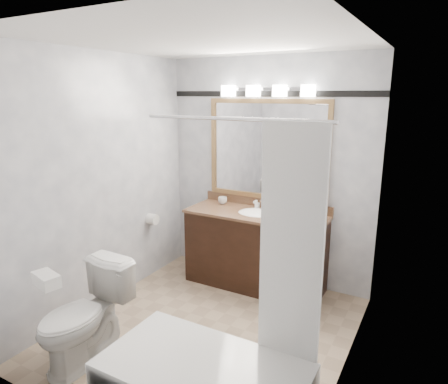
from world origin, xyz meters
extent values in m
cube|color=tan|center=(0.00, 0.00, -0.01)|extent=(2.40, 2.60, 0.01)
cube|color=white|center=(0.00, 0.00, 2.50)|extent=(2.40, 2.60, 0.01)
cube|color=silver|center=(0.00, 1.30, 1.25)|extent=(2.40, 0.01, 2.50)
cube|color=silver|center=(0.00, -1.30, 1.25)|extent=(2.40, 0.01, 2.50)
cube|color=silver|center=(-1.20, 0.00, 1.25)|extent=(0.01, 2.60, 2.50)
cube|color=silver|center=(1.20, 0.00, 1.25)|extent=(0.01, 2.60, 2.50)
cube|color=black|center=(0.00, 1.01, 0.41)|extent=(1.50, 0.55, 0.82)
cube|color=#986A47|center=(0.00, 1.01, 0.83)|extent=(1.53, 0.58, 0.03)
cube|color=#986A47|center=(0.00, 1.29, 0.90)|extent=(1.53, 0.03, 0.10)
ellipsoid|color=white|center=(0.00, 1.01, 0.82)|extent=(0.44, 0.34, 0.14)
cube|color=#A37B4A|center=(0.00, 1.28, 2.02)|extent=(1.40, 0.04, 0.05)
cube|color=#A37B4A|center=(0.00, 1.28, 0.97)|extent=(1.40, 0.04, 0.05)
cube|color=#A37B4A|center=(-0.68, 1.28, 1.50)|extent=(0.05, 0.04, 1.00)
cube|color=#A37B4A|center=(0.68, 1.28, 1.50)|extent=(0.05, 0.04, 1.00)
cube|color=white|center=(0.00, 1.29, 1.50)|extent=(1.30, 0.01, 1.00)
cube|color=silver|center=(0.00, 1.27, 2.15)|extent=(0.90, 0.05, 0.03)
cube|color=white|center=(-0.45, 1.22, 2.13)|extent=(0.12, 0.12, 0.12)
cube|color=white|center=(-0.15, 1.22, 2.13)|extent=(0.12, 0.12, 0.12)
cube|color=white|center=(0.15, 1.22, 2.13)|extent=(0.12, 0.12, 0.12)
cube|color=white|center=(0.45, 1.22, 2.13)|extent=(0.12, 0.12, 0.12)
cube|color=black|center=(0.00, 1.29, 2.10)|extent=(2.40, 0.01, 0.06)
cylinder|color=silver|center=(0.53, -0.54, 1.95)|extent=(1.30, 0.02, 0.02)
cube|color=white|center=(0.95, -0.55, 1.18)|extent=(0.40, 0.04, 1.55)
cylinder|color=white|center=(-1.14, 0.66, 0.70)|extent=(0.11, 0.12, 0.12)
imported|color=white|center=(-0.63, -0.83, 0.39)|extent=(0.47, 0.79, 0.79)
cube|color=white|center=(-0.63, -1.12, 0.83)|extent=(0.24, 0.17, 0.09)
cylinder|color=black|center=(0.66, 0.96, 0.86)|extent=(0.17, 0.17, 0.02)
cylinder|color=black|center=(0.66, 1.02, 0.98)|extent=(0.14, 0.14, 0.25)
sphere|color=black|center=(0.66, 1.02, 1.11)|extent=(0.15, 0.15, 0.15)
cube|color=black|center=(0.66, 0.94, 1.07)|extent=(0.10, 0.10, 0.05)
cylinder|color=silver|center=(0.66, 0.94, 0.89)|extent=(0.06, 0.06, 0.06)
imported|color=white|center=(-0.49, 1.16, 0.89)|extent=(0.11, 0.11, 0.08)
imported|color=white|center=(-0.06, 1.18, 0.90)|extent=(0.05, 0.05, 0.10)
imported|color=white|center=(0.20, 1.23, 0.89)|extent=(0.08, 0.08, 0.09)
cube|color=beige|center=(0.12, 1.13, 0.86)|extent=(0.10, 0.07, 0.03)
camera|label=1|loc=(1.70, -2.76, 2.10)|focal=32.00mm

